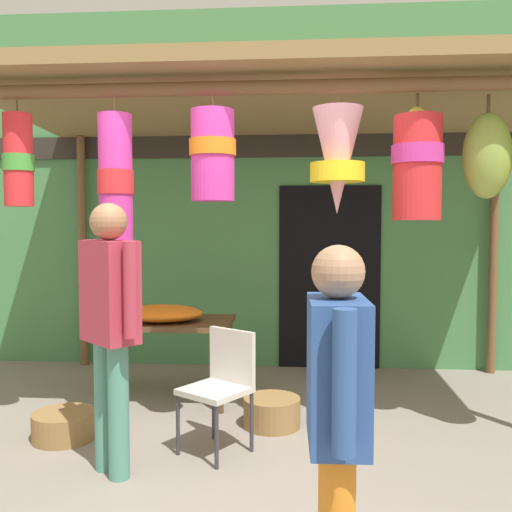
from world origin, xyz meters
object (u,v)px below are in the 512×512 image
Objects in this scene: flower_heap_on_table at (162,313)px; folding_chair at (222,379)px; vendor_in_orange at (337,408)px; wicker_basket_spare at (64,425)px; customer_foreground at (110,315)px; display_table at (168,329)px; wicker_basket_by_table at (272,412)px.

folding_chair is (0.67, -1.00, -0.29)m from flower_heap_on_table.
vendor_in_orange reaches higher than folding_chair.
flower_heap_on_table is at bearing 116.72° from vendor_in_orange.
customer_foreground reaches higher than wicker_basket_spare.
customer_foreground is at bearing -146.51° from folding_chair.
vendor_in_orange reaches higher than display_table.
customer_foreground is at bearing -136.92° from wicker_basket_by_table.
flower_heap_on_table is 3.02m from vendor_in_orange.
wicker_basket_spare is at bearing 136.34° from vendor_in_orange.
vendor_in_orange reaches higher than wicker_basket_spare.
folding_chair is at bearing -59.09° from display_table.
display_table is 2.56× the size of wicker_basket_by_table.
folding_chair is 1.27m from wicker_basket_spare.
flower_heap_on_table reaches higher than display_table.
flower_heap_on_table is at bearing 123.84° from folding_chair.
vendor_in_orange is 1.84m from customer_foreground.
vendor_in_orange is (1.36, -2.69, 0.09)m from flower_heap_on_table.
wicker_basket_spare is (-0.52, -0.90, -0.70)m from flower_heap_on_table.
wicker_basket_by_table is at bearing -27.74° from flower_heap_on_table.
flower_heap_on_table is 1.24m from folding_chair.
folding_chair reaches higher than wicker_basket_spare.
wicker_basket_by_table is 0.98× the size of wicker_basket_spare.
wicker_basket_spare is at bearing -119.82° from display_table.
flower_heap_on_table is 1.32m from wicker_basket_by_table.
flower_heap_on_table is (-0.03, -0.07, 0.15)m from display_table.
folding_chair is 0.70m from wicker_basket_by_table.
wicker_basket_by_table is at bearing -31.51° from display_table.
display_table is 2.50× the size of wicker_basket_spare.
customer_foreground reaches higher than flower_heap_on_table.
customer_foreground is (0.55, -0.53, 0.92)m from wicker_basket_spare.
wicker_basket_spare is at bearing -120.15° from flower_heap_on_table.
vendor_in_orange reaches higher than flower_heap_on_table.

